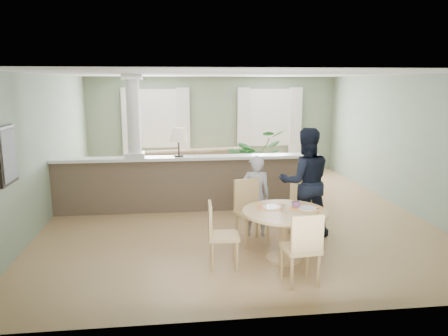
{
  "coord_description": "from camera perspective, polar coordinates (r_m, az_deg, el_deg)",
  "views": [
    {
      "loc": [
        -1.18,
        -8.32,
        2.56
      ],
      "look_at": [
        -0.3,
        -1.0,
        1.1
      ],
      "focal_mm": 35.0,
      "sensor_mm": 36.0,
      "label": 1
    }
  ],
  "objects": [
    {
      "name": "man_person",
      "position": [
        7.42,
        10.55,
        -1.81
      ],
      "size": [
        0.92,
        0.73,
        1.82
      ],
      "primitive_type": "imported",
      "rotation": [
        0.0,
        0.0,
        3.1
      ],
      "color": "black",
      "rests_on": "ground"
    },
    {
      "name": "chair_far_boy",
      "position": [
        7.06,
        3.39,
        -5.26
      ],
      "size": [
        0.57,
        0.57,
        1.02
      ],
      "rotation": [
        0.0,
        0.0,
        0.29
      ],
      "color": "tan",
      "rests_on": "ground"
    },
    {
      "name": "ground",
      "position": [
        8.79,
        1.16,
        -5.72
      ],
      "size": [
        8.0,
        8.0,
        0.0
      ],
      "primitive_type": "plane",
      "color": "tan",
      "rests_on": "ground"
    },
    {
      "name": "child_person",
      "position": [
        7.33,
        4.14,
        -3.64
      ],
      "size": [
        0.53,
        0.37,
        1.37
      ],
      "primitive_type": "imported",
      "rotation": [
        0.0,
        0.0,
        3.06
      ],
      "color": "gray",
      "rests_on": "ground"
    },
    {
      "name": "pony_wall",
      "position": [
        8.72,
        -5.43,
        -1.1
      ],
      "size": [
        5.32,
        0.38,
        2.7
      ],
      "color": "brown",
      "rests_on": "ground"
    },
    {
      "name": "room_shell",
      "position": [
        9.06,
        0.47,
        6.48
      ],
      "size": [
        7.02,
        8.02,
        2.71
      ],
      "color": "gray",
      "rests_on": "ground"
    },
    {
      "name": "houseplant",
      "position": [
        10.13,
        3.89,
        0.88
      ],
      "size": [
        1.75,
        1.69,
        1.49
      ],
      "primitive_type": "imported",
      "rotation": [
        0.0,
        0.0,
        0.55
      ],
      "color": "#296528",
      "rests_on": "ground"
    },
    {
      "name": "chair_far_man",
      "position": [
        7.25,
        10.33,
        -5.12
      ],
      "size": [
        0.52,
        0.52,
        0.99
      ],
      "rotation": [
        0.0,
        0.0,
        -0.19
      ],
      "color": "tan",
      "rests_on": "ground"
    },
    {
      "name": "chair_side",
      "position": [
        6.12,
        -0.73,
        -8.36
      ],
      "size": [
        0.44,
        0.44,
        0.92
      ],
      "rotation": [
        0.0,
        0.0,
        1.52
      ],
      "color": "tan",
      "rests_on": "ground"
    },
    {
      "name": "dining_table",
      "position": [
        6.4,
        7.96,
        -6.82
      ],
      "size": [
        1.23,
        1.23,
        0.84
      ],
      "rotation": [
        0.0,
        0.0,
        -0.15
      ],
      "color": "tan",
      "rests_on": "ground"
    },
    {
      "name": "sofa",
      "position": [
        10.37,
        -3.65,
        -0.44
      ],
      "size": [
        3.38,
        1.77,
        0.94
      ],
      "primitive_type": "imported",
      "rotation": [
        0.0,
        0.0,
        0.17
      ],
      "color": "#936D50",
      "rests_on": "ground"
    },
    {
      "name": "chair_near",
      "position": [
        5.66,
        10.28,
        -9.97
      ],
      "size": [
        0.48,
        0.48,
        0.97
      ],
      "rotation": [
        0.0,
        0.0,
        3.24
      ],
      "color": "tan",
      "rests_on": "ground"
    }
  ]
}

